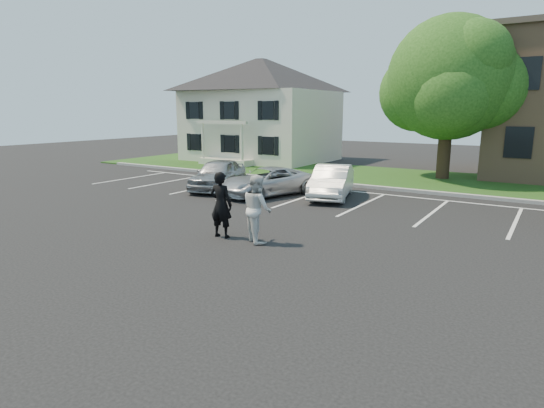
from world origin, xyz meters
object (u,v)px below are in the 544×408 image
object	(u,v)px
tree	(452,81)
car_white_sedan	(332,182)
man_black_suit	(221,205)
house	(261,110)
man_white_shirt	(257,208)
car_silver_minivan	(267,182)
car_silver_west	(218,174)

from	to	relation	value
tree	car_white_sedan	xyz separation A→B (m)	(-3.06, -8.30, -4.64)
tree	man_black_suit	distance (m)	16.88
house	man_white_shirt	world-z (taller)	house
tree	car_white_sedan	distance (m)	9.99
car_silver_minivan	car_white_sedan	size ratio (longest dim) A/B	1.06
man_white_shirt	tree	bearing A→B (deg)	-62.59
man_black_suit	car_white_sedan	size ratio (longest dim) A/B	0.47
house	man_black_suit	world-z (taller)	house
tree	car_silver_west	world-z (taller)	tree
man_black_suit	man_white_shirt	world-z (taller)	man_black_suit
tree	car_silver_west	distance (m)	13.55
tree	car_white_sedan	size ratio (longest dim) A/B	2.04
car_silver_west	car_silver_minivan	size ratio (longest dim) A/B	0.95
tree	man_black_suit	world-z (taller)	tree
car_silver_minivan	house	bearing A→B (deg)	143.87
man_black_suit	car_white_sedan	bearing A→B (deg)	-96.45
man_black_suit	man_white_shirt	distance (m)	1.22
tree	house	bearing A→B (deg)	168.48
car_silver_west	car_silver_minivan	world-z (taller)	car_silver_west
house	tree	bearing A→B (deg)	-11.52
tree	man_black_suit	size ratio (longest dim) A/B	4.35
tree	man_black_suit	xyz separation A→B (m)	(-3.15, -16.01, -4.34)
tree	car_white_sedan	world-z (taller)	tree
car_white_sedan	man_white_shirt	bearing A→B (deg)	-98.12
tree	car_silver_west	size ratio (longest dim) A/B	2.02
man_black_suit	car_white_sedan	xyz separation A→B (m)	(0.09, 7.70, -0.30)
house	man_white_shirt	bearing A→B (deg)	-56.64
car_silver_minivan	car_silver_west	bearing A→B (deg)	-162.44
tree	man_white_shirt	bearing A→B (deg)	-97.03
tree	car_silver_minivan	distance (m)	12.01
man_black_suit	car_silver_west	xyz separation A→B (m)	(-5.52, 6.67, -0.27)
house	car_silver_west	world-z (taller)	house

